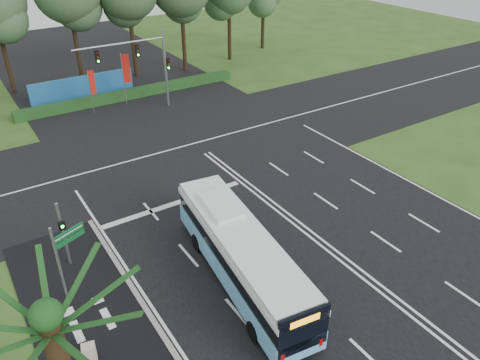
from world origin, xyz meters
The scene contains 15 objects.
ground centered at (0.00, 0.00, 0.00)m, with size 120.00×120.00×0.00m, color #2D4E1A.
road_main centered at (0.00, 0.00, 0.02)m, with size 20.00×120.00×0.04m, color black.
road_cross centered at (0.00, 12.00, 0.03)m, with size 120.00×14.00×0.05m, color black.
bike_path centered at (-12.50, -3.00, 0.03)m, with size 5.00×18.00×0.06m, color black.
kerb_strip centered at (-10.10, -3.00, 0.06)m, with size 0.25×18.00×0.12m, color gray.
city_bus centered at (-5.25, -3.17, 1.65)m, with size 3.86×11.64×3.28m.
pedestrian_signal centered at (-12.16, 2.73, 2.11)m, with size 0.35×0.43×3.87m.
street_sign centered at (-12.67, 0.33, 2.69)m, with size 1.57×0.70×4.31m.
utility_cabinet centered at (-13.15, -3.83, 0.46)m, with size 0.55×0.46×0.92m, color #BCB698.
banner_flag_left centered at (-4.28, 22.54, 2.65)m, with size 0.59×0.18×4.04m.
banner_flag_mid centered at (-0.96, 22.87, 3.19)m, with size 0.68×0.34×4.92m.
palm_tree centered at (-14.50, -8.00, 6.44)m, with size 3.20×3.20×7.65m.
traffic_light_gantry centered at (0.21, 20.50, 4.66)m, with size 8.41×0.28×7.00m.
hedge centered at (0.00, 24.50, 0.40)m, with size 22.00×1.20×0.80m, color #153814.
blue_hoarding centered at (-4.00, 27.00, 1.10)m, with size 10.00×0.30×2.20m, color #1B5A92.
Camera 1 is at (-14.99, -18.08, 16.45)m, focal length 35.00 mm.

